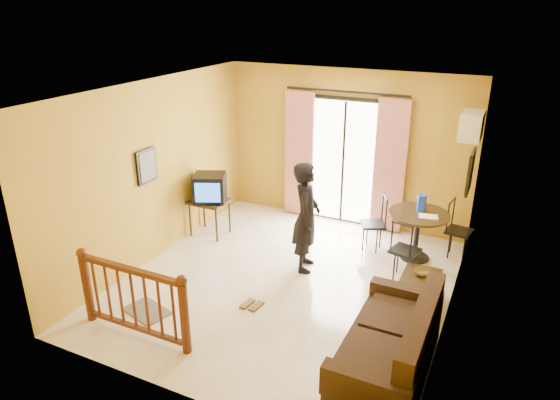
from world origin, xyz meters
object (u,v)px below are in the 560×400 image
at_px(coffee_table, 418,289).
at_px(standing_person, 306,217).
at_px(sofa, 393,348).
at_px(dining_table, 418,223).
at_px(television, 210,188).

height_order(coffee_table, standing_person, standing_person).
relative_size(coffee_table, standing_person, 0.51).
bearing_deg(sofa, standing_person, 135.32).
bearing_deg(coffee_table, standing_person, 170.41).
distance_m(dining_table, sofa, 2.85).
height_order(dining_table, standing_person, standing_person).
distance_m(coffee_table, sofa, 1.48).
height_order(dining_table, coffee_table, dining_table).
xyz_separation_m(sofa, standing_person, (-1.78, 1.78, 0.52)).
relative_size(sofa, standing_person, 1.10).
bearing_deg(coffee_table, sofa, -89.67).
bearing_deg(television, sofa, -53.93).
xyz_separation_m(television, standing_person, (1.95, -0.38, -0.03)).
relative_size(dining_table, coffee_table, 1.08).
bearing_deg(television, dining_table, -12.89).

